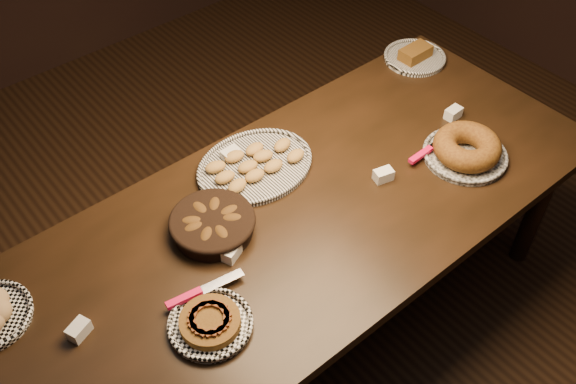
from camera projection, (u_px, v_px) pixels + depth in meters
ground at (297, 326)px, 2.83m from camera, size 5.00×5.00×0.00m
buffet_table at (299, 226)px, 2.34m from camera, size 2.40×1.00×0.75m
apple_tart_plate at (210, 322)px, 1.95m from camera, size 0.32×0.27×0.05m
madeleine_platter at (254, 165)px, 2.43m from camera, size 0.47×0.38×0.05m
bundt_cake_plate at (466, 149)px, 2.45m from camera, size 0.37×0.33×0.10m
croissant_basket at (212, 223)px, 2.19m from camera, size 0.37×0.37×0.07m
loaf_plate at (415, 56)px, 2.93m from camera, size 0.28×0.28×0.06m
tent_cards at (288, 197)px, 2.31m from camera, size 1.74×0.51×0.04m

